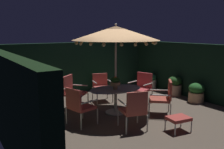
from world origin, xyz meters
TOP-DOWN VIEW (x-y plane):
  - ground_plane at (0.00, 0.00)m, footprint 6.86×6.45m
  - hedge_backdrop_rear at (0.00, 3.07)m, footprint 6.86×0.30m
  - hedge_backdrop_left at (-3.28, 0.00)m, footprint 0.30×6.45m
  - hedge_backdrop_right at (3.28, 0.00)m, footprint 0.30×6.45m
  - patio_dining_table at (-0.15, 0.03)m, footprint 1.67×1.13m
  - patio_umbrella at (-0.15, 0.03)m, footprint 2.54×2.54m
  - centerpiece_planter at (-0.22, -0.05)m, footprint 0.29×0.29m
  - patio_chair_north at (-0.53, -1.33)m, footprint 0.73×0.76m
  - patio_chair_northeast at (0.91, -0.91)m, footprint 0.89×0.89m
  - patio_chair_east at (1.21, 0.42)m, footprint 0.77×0.79m
  - patio_chair_southeast at (0.18, 1.39)m, footprint 0.72×0.74m
  - patio_chair_south at (-1.05, 1.12)m, footprint 0.87×0.87m
  - patio_chair_southwest at (-1.52, -0.27)m, footprint 0.71×0.76m
  - ottoman_footrest at (0.33, -2.00)m, footprint 0.59×0.48m
  - potted_plant_back_left at (-2.64, 1.57)m, footprint 0.43×0.43m
  - potted_plant_left_near at (2.80, -0.61)m, footprint 0.53×0.53m
  - potted_plant_left_far at (2.85, 1.73)m, footprint 0.42×0.42m
  - potted_plant_right_far at (-1.88, 2.46)m, footprint 0.48×0.48m
  - potted_plant_front_corner at (0.79, 2.45)m, footprint 0.51×0.51m
  - potted_plant_back_center at (2.90, 0.46)m, footprint 0.52×0.52m
  - potted_plant_back_right at (-2.76, -0.41)m, footprint 0.36×0.36m
  - potted_plant_right_near at (-2.81, 2.49)m, footprint 0.49×0.49m

SIDE VIEW (x-z plane):
  - ground_plane at x=0.00m, z-range -0.02..0.00m
  - potted_plant_back_right at x=-2.76m, z-range 0.01..0.55m
  - potted_plant_right_near at x=-2.81m, z-range 0.02..0.61m
  - ottoman_footrest at x=0.33m, z-range 0.13..0.50m
  - potted_plant_front_corner at x=0.79m, z-range 0.01..0.63m
  - potted_plant_left_far at x=2.85m, z-range 0.00..0.66m
  - potted_plant_left_near at x=2.80m, z-range 0.00..0.69m
  - potted_plant_back_left at x=-2.64m, z-range 0.03..0.70m
  - potted_plant_right_far at x=-1.88m, z-range 0.04..0.72m
  - potted_plant_back_center at x=2.90m, z-range 0.01..0.76m
  - patio_chair_southeast at x=0.18m, z-range 0.09..1.04m
  - patio_chair_southwest at x=-1.52m, z-range 0.07..1.07m
  - patio_chair_north at x=-0.53m, z-range 0.06..1.08m
  - patio_chair_northeast at x=0.91m, z-range 0.07..1.10m
  - patio_chair_east at x=1.21m, z-range 0.08..1.10m
  - patio_dining_table at x=-0.15m, z-range 0.22..0.97m
  - patio_chair_south at x=-1.05m, z-range 0.08..1.14m
  - centerpiece_planter at x=-0.22m, z-range 0.78..1.16m
  - hedge_backdrop_rear at x=0.00m, z-range 0.00..2.00m
  - hedge_backdrop_left at x=-3.28m, z-range 0.00..2.00m
  - hedge_backdrop_right at x=3.28m, z-range 0.00..2.00m
  - patio_umbrella at x=-0.15m, z-range 1.05..3.71m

